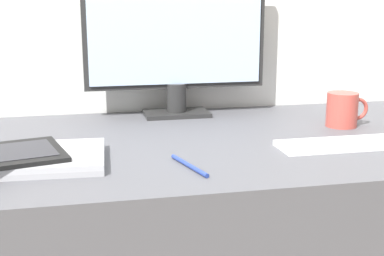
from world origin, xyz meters
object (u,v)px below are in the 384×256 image
at_px(monitor, 176,37).
at_px(laptop, 21,159).
at_px(keyboard, 344,144).
at_px(pen, 189,166).
at_px(ereader, 24,152).
at_px(coffee_mug, 343,110).

relative_size(monitor, laptop, 1.50).
xyz_separation_m(keyboard, pen, (-0.38, -0.08, -0.00)).
bearing_deg(ereader, laptop, 138.65).
distance_m(monitor, coffee_mug, 0.49).
xyz_separation_m(keyboard, ereader, (-0.69, 0.01, 0.02)).
distance_m(keyboard, pen, 0.38).
xyz_separation_m(keyboard, laptop, (-0.70, 0.01, 0.00)).
height_order(monitor, laptop, monitor).
distance_m(ereader, pen, 0.33).
relative_size(laptop, ereader, 1.61).
bearing_deg(monitor, coffee_mug, -29.43).
bearing_deg(coffee_mug, monitor, 150.57).
height_order(ereader, pen, ereader).
relative_size(keyboard, coffee_mug, 2.66).
height_order(laptop, coffee_mug, coffee_mug).
xyz_separation_m(laptop, pen, (0.33, -0.09, -0.01)).
distance_m(coffee_mug, pen, 0.54).
bearing_deg(coffee_mug, ereader, -167.08).
xyz_separation_m(laptop, coffee_mug, (0.79, 0.17, 0.03)).
xyz_separation_m(monitor, coffee_mug, (0.40, -0.23, -0.18)).
relative_size(monitor, pen, 3.59).
xyz_separation_m(monitor, keyboard, (0.31, -0.41, -0.22)).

